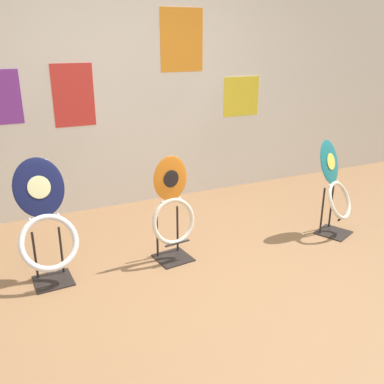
{
  "coord_description": "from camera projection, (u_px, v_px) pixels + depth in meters",
  "views": [
    {
      "loc": [
        -1.45,
        -2.37,
        1.76
      ],
      "look_at": [
        -0.0,
        0.66,
        0.55
      ],
      "focal_mm": 40.0,
      "sensor_mm": 36.0,
      "label": 1
    }
  ],
  "objects": [
    {
      "name": "wall_back",
      "position": [
        135.0,
        85.0,
        4.49
      ],
      "size": [
        8.0,
        0.07,
        2.6
      ],
      "color": "silver",
      "rests_on": "ground_plane"
    },
    {
      "name": "toilet_seat_display_navy_moon",
      "position": [
        46.0,
        229.0,
        3.17
      ],
      "size": [
        0.44,
        0.4,
        0.93
      ],
      "color": "black",
      "rests_on": "ground_plane"
    },
    {
      "name": "toilet_seat_display_teal_sax",
      "position": [
        335.0,
        188.0,
        3.97
      ],
      "size": [
        0.45,
        0.43,
        0.89
      ],
      "color": "black",
      "rests_on": "ground_plane"
    },
    {
      "name": "toilet_seat_display_orange_sun",
      "position": [
        173.0,
        215.0,
        3.49
      ],
      "size": [
        0.4,
        0.31,
        0.89
      ],
      "color": "black",
      "rests_on": "ground_plane"
    },
    {
      "name": "ground_plane",
      "position": [
        230.0,
        288.0,
        3.19
      ],
      "size": [
        14.0,
        14.0,
        0.0
      ],
      "primitive_type": "plane",
      "color": "#8E6642"
    }
  ]
}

